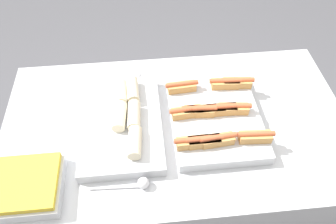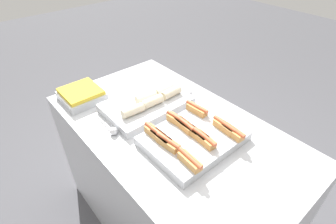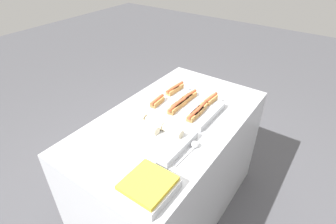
{
  "view_description": "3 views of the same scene",
  "coord_description": "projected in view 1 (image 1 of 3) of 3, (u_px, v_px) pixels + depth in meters",
  "views": [
    {
      "loc": [
        -0.13,
        -0.87,
        2.06
      ],
      "look_at": [
        -0.04,
        0.0,
        1.03
      ],
      "focal_mm": 35.0,
      "sensor_mm": 36.0,
      "label": 1
    },
    {
      "loc": [
        0.84,
        -0.75,
        1.9
      ],
      "look_at": [
        -0.04,
        0.0,
        1.03
      ],
      "focal_mm": 28.0,
      "sensor_mm": 36.0,
      "label": 2
    },
    {
      "loc": [
        -1.22,
        -0.84,
        2.02
      ],
      "look_at": [
        -0.04,
        0.0,
        1.03
      ],
      "focal_mm": 28.0,
      "sensor_mm": 36.0,
      "label": 3
    }
  ],
  "objects": [
    {
      "name": "serving_spoon_far",
      "position": [
        133.0,
        78.0,
        1.57
      ],
      "size": [
        0.22,
        0.04,
        0.04
      ],
      "color": "silver",
      "rests_on": "counter"
    },
    {
      "name": "ground_plane",
      "position": [
        174.0,
        213.0,
        2.14
      ],
      "size": [
        12.0,
        12.0,
        0.0
      ],
      "primitive_type": "plane",
      "color": "#4C4C51"
    },
    {
      "name": "serving_spoon_near",
      "position": [
        138.0,
        184.0,
        1.21
      ],
      "size": [
        0.22,
        0.04,
        0.04
      ],
      "color": "silver",
      "rests_on": "counter"
    },
    {
      "name": "tray_wraps",
      "position": [
        123.0,
        122.0,
        1.38
      ],
      "size": [
        0.33,
        0.51,
        0.1
      ],
      "color": "#B7BABF",
      "rests_on": "counter"
    },
    {
      "name": "tray_hotdogs",
      "position": [
        215.0,
        115.0,
        1.4
      ],
      "size": [
        0.4,
        0.49,
        0.1
      ],
      "color": "#B7BABF",
      "rests_on": "counter"
    },
    {
      "name": "tray_side_front",
      "position": [
        27.0,
        186.0,
        1.18
      ],
      "size": [
        0.25,
        0.24,
        0.07
      ],
      "color": "#B7BABF",
      "rests_on": "counter"
    },
    {
      "name": "counter",
      "position": [
        175.0,
        177.0,
        1.78
      ],
      "size": [
        1.5,
        0.86,
        0.95
      ],
      "color": "#B7BABF",
      "rests_on": "ground_plane"
    }
  ]
}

